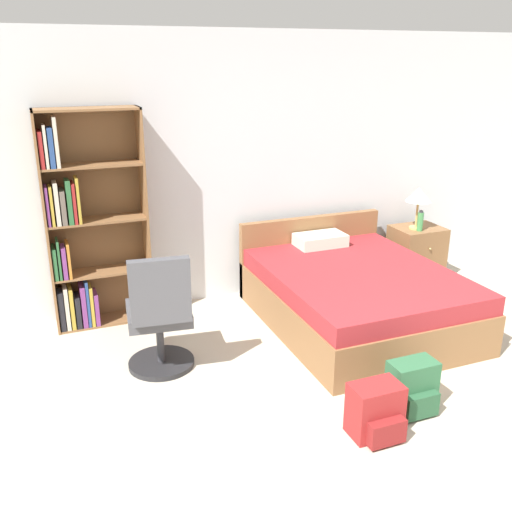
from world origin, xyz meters
The scene contains 10 objects.
ground_plane centered at (0.00, 0.00, 0.00)m, with size 14.00×14.00×0.00m, color #BCB29E.
wall_back centered at (0.00, 3.23, 1.30)m, with size 9.00×0.06×2.60m.
bookshelf centered at (-1.75, 3.03, 0.90)m, with size 0.87×0.30×1.95m.
bed centered at (0.52, 2.17, 0.28)m, with size 1.56×1.99×0.79m.
office_chair centered at (-1.34, 1.94, 0.46)m, with size 0.53×0.61×1.00m.
nightstand centered at (1.74, 2.88, 0.30)m, with size 0.52×0.45×0.59m.
table_lamp centered at (1.68, 2.85, 0.95)m, with size 0.27×0.27×0.45m.
water_bottle centered at (1.67, 2.77, 0.70)m, with size 0.06×0.06×0.22m.
backpack_green centered at (0.16, 0.77, 0.18)m, with size 0.33×0.25×0.37m.
backpack_red centered at (-0.22, 0.63, 0.17)m, with size 0.33×0.29×0.36m.
Camera 1 is at (-2.11, -2.01, 2.35)m, focal length 40.00 mm.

